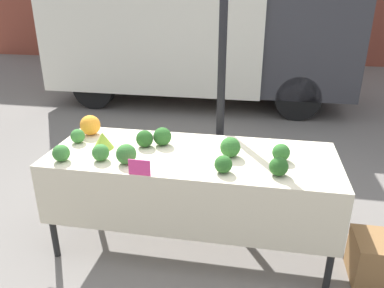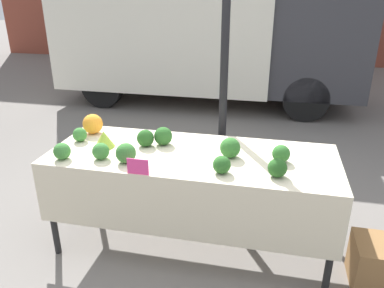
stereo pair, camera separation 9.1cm
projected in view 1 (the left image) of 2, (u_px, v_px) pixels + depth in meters
The scene contains 18 objects.
ground_plane at pixel (192, 242), 3.18m from camera, with size 40.00×40.00×0.00m, color slate.
tent_pole at pixel (221, 86), 3.23m from camera, with size 0.07×0.07×2.43m.
parked_truck at pixel (191, 22), 6.67m from camera, with size 5.23×2.05×2.73m.
market_table at pixel (190, 169), 2.84m from camera, with size 2.20×0.85×0.82m.
orange_cauliflower at pixel (90, 125), 3.20m from camera, with size 0.17×0.17×0.17m.
romanesco_head at pixel (103, 140), 2.94m from camera, with size 0.16×0.16×0.13m.
broccoli_head_0 at pixel (279, 167), 2.51m from camera, with size 0.13×0.13×0.13m.
broccoli_head_1 at pixel (78, 136), 3.04m from camera, with size 0.12×0.12×0.12m.
broccoli_head_2 at pixel (101, 152), 2.73m from camera, with size 0.13×0.13×0.13m.
broccoli_head_3 at pixel (126, 154), 2.68m from camera, with size 0.15×0.15×0.15m.
broccoli_head_4 at pixel (281, 152), 2.72m from camera, with size 0.13×0.13×0.13m.
broccoli_head_5 at pixel (145, 139), 2.96m from camera, with size 0.14×0.14×0.14m.
broccoli_head_6 at pixel (230, 147), 2.78m from camera, with size 0.15×0.15×0.15m.
broccoli_head_7 at pixel (162, 136), 2.99m from camera, with size 0.15×0.15×0.15m.
broccoli_head_8 at pixel (223, 164), 2.55m from camera, with size 0.12×0.12×0.12m.
broccoli_head_9 at pixel (61, 153), 2.72m from camera, with size 0.13×0.13×0.13m.
price_sign at pixel (139, 168), 2.51m from camera, with size 0.15×0.01×0.11m.
produce_crate at pixel (383, 260), 2.71m from camera, with size 0.43×0.35×0.35m.
Camera 1 is at (0.48, -2.56, 2.00)m, focal length 35.00 mm.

